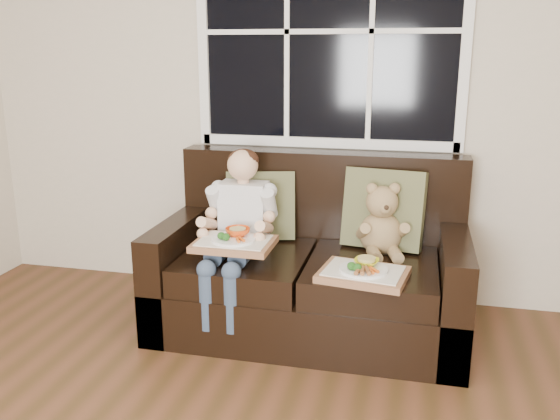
% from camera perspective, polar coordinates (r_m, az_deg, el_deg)
% --- Properties ---
extents(room_walls, '(4.52, 5.02, 2.71)m').
position_cam_1_polar(room_walls, '(1.26, -14.69, 16.66)').
color(room_walls, beige).
rests_on(room_walls, ground).
extents(window_back, '(1.62, 0.04, 1.37)m').
position_cam_1_polar(window_back, '(3.64, 4.74, 16.75)').
color(window_back, black).
rests_on(window_back, room_walls).
extents(loveseat, '(1.70, 0.92, 0.96)m').
position_cam_1_polar(loveseat, '(3.42, 3.09, -6.10)').
color(loveseat, black).
rests_on(loveseat, ground).
extents(pillow_left, '(0.44, 0.28, 0.42)m').
position_cam_1_polar(pillow_left, '(3.52, -1.87, 0.44)').
color(pillow_left, '#696A42').
rests_on(pillow_left, loveseat).
extents(pillow_right, '(0.47, 0.27, 0.46)m').
position_cam_1_polar(pillow_right, '(3.41, 9.95, 0.10)').
color(pillow_right, '#696A42').
rests_on(pillow_right, loveseat).
extents(child, '(0.38, 0.60, 0.87)m').
position_cam_1_polar(child, '(3.29, -3.98, -0.80)').
color(child, silver).
rests_on(child, loveseat).
extents(teddy_bear, '(0.28, 0.34, 0.42)m').
position_cam_1_polar(teddy_bear, '(3.32, 9.69, -1.39)').
color(teddy_bear, tan).
rests_on(teddy_bear, loveseat).
extents(tray_left, '(0.41, 0.31, 0.10)m').
position_cam_1_polar(tray_left, '(3.12, -4.42, -3.03)').
color(tray_left, '#9B6846').
rests_on(tray_left, child).
extents(tray_right, '(0.47, 0.38, 0.10)m').
position_cam_1_polar(tray_right, '(2.99, 8.04, -5.95)').
color(tray_right, '#9B6846').
rests_on(tray_right, loveseat).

